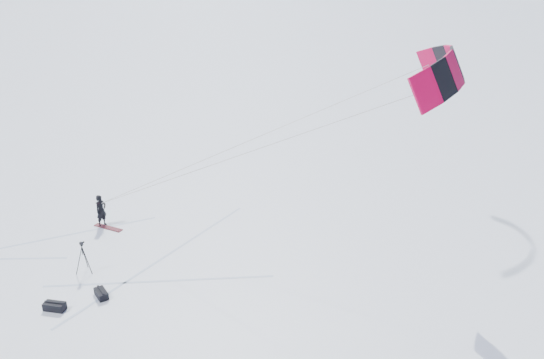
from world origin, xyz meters
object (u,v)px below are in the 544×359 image
at_px(snowboard, 108,228).
at_px(gear_bag_a, 55,306).
at_px(tripod, 83,253).
at_px(gear_bag_b, 101,294).
at_px(snowkiter, 103,225).

distance_m(snowboard, gear_bag_a, 6.72).
relative_size(tripod, gear_bag_b, 1.71).
height_order(snowkiter, snowboard, snowkiter).
distance_m(snowkiter, gear_bag_b, 6.42).
bearing_deg(gear_bag_a, tripod, 95.22).
bearing_deg(snowboard, tripod, -60.94).
bearing_deg(tripod, gear_bag_b, -29.45).
xyz_separation_m(snowboard, tripod, (1.82, -3.60, 0.90)).
bearing_deg(gear_bag_a, snowkiter, 103.35).
xyz_separation_m(tripod, gear_bag_b, (1.87, -1.18, -0.77)).
height_order(snowkiter, gear_bag_a, snowkiter).
xyz_separation_m(snowkiter, gear_bag_b, (4.13, -4.92, 0.15)).
distance_m(snowkiter, gear_bag_a, 7.02).
xyz_separation_m(snowboard, gear_bag_b, (3.69, -4.79, 0.13)).
bearing_deg(gear_bag_b, snowboard, 159.19).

